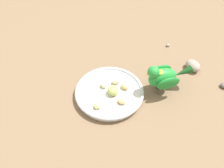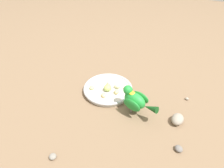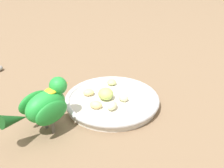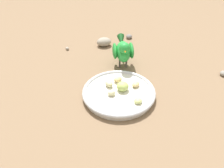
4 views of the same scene
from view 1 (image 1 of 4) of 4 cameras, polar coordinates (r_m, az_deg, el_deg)
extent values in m
plane|color=#7A6047|center=(0.73, 1.18, -3.07)|extent=(4.00, 4.00, 0.00)
cylinder|color=beige|center=(0.73, -0.70, -2.43)|extent=(0.22, 0.22, 0.02)
torus|color=#B7BABF|center=(0.72, -0.71, -1.96)|extent=(0.24, 0.24, 0.01)
ellipsoid|color=beige|center=(0.74, 1.07, 0.83)|extent=(0.03, 0.03, 0.02)
ellipsoid|color=#E5C67F|center=(0.72, 3.66, -0.78)|extent=(0.03, 0.03, 0.02)
ellipsoid|color=#C6D17A|center=(0.67, -4.02, -5.91)|extent=(0.03, 0.03, 0.02)
ellipsoid|color=#B2CC66|center=(0.70, 0.18, -1.61)|extent=(0.04, 0.04, 0.03)
ellipsoid|color=beige|center=(0.73, -2.33, -0.29)|extent=(0.03, 0.02, 0.02)
ellipsoid|color=#E5C67F|center=(0.68, 2.70, -4.63)|extent=(0.04, 0.04, 0.02)
cylinder|color=#59544C|center=(0.74, 12.95, -1.67)|extent=(0.01, 0.01, 0.03)
cylinder|color=#59544C|center=(0.76, 12.16, -0.29)|extent=(0.01, 0.01, 0.03)
ellipsoid|color=green|center=(0.72, 13.51, 1.73)|extent=(0.08, 0.11, 0.07)
ellipsoid|color=#1E7F2D|center=(0.70, 15.09, 0.11)|extent=(0.04, 0.08, 0.05)
ellipsoid|color=#1E7F2D|center=(0.74, 13.00, 3.48)|extent=(0.04, 0.08, 0.05)
cone|color=#144719|center=(0.75, 18.72, 3.04)|extent=(0.04, 0.07, 0.04)
sphere|color=green|center=(0.68, 11.25, 3.21)|extent=(0.05, 0.05, 0.04)
cone|color=orange|center=(0.67, 9.76, 2.73)|extent=(0.02, 0.02, 0.01)
ellipsoid|color=yellow|center=(0.69, 12.67, 3.22)|extent=(0.03, 0.04, 0.01)
ellipsoid|color=gray|center=(0.87, 21.15, 4.70)|extent=(0.07, 0.05, 0.04)
ellipsoid|color=gray|center=(0.96, 14.99, 10.17)|extent=(0.02, 0.02, 0.01)
camera|label=2|loc=(0.61, 87.13, 8.51)|focal=30.78mm
camera|label=3|loc=(1.13, 23.03, 38.77)|focal=52.50mm
camera|label=4|loc=(0.72, -67.31, 19.11)|focal=40.26mm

